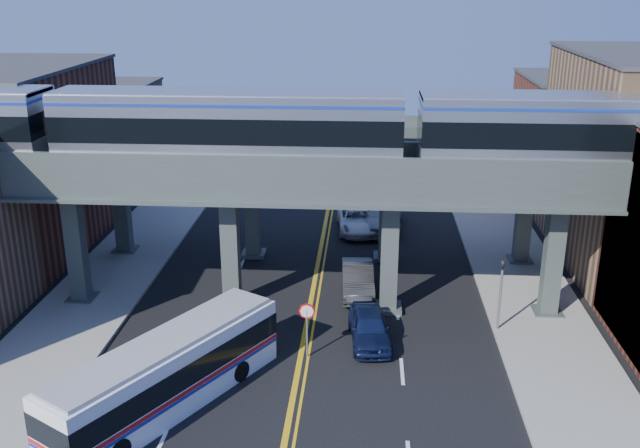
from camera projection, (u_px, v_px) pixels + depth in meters
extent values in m
plane|color=black|center=(294.00, 393.00, 29.16)|extent=(120.00, 120.00, 0.00)
cube|color=gray|center=(105.00, 284.00, 39.30)|extent=(5.00, 70.00, 0.16)
cube|color=gray|center=(528.00, 296.00, 37.82)|extent=(5.00, 70.00, 0.16)
cube|color=brown|center=(19.00, 160.00, 43.62)|extent=(8.00, 14.00, 11.00)
cube|color=olive|center=(98.00, 139.00, 56.36)|extent=(8.00, 10.00, 8.00)
cube|color=olive|center=(640.00, 162.00, 41.08)|extent=(8.00, 14.00, 12.00)
cube|color=brown|center=(576.00, 139.00, 53.82)|extent=(8.00, 10.00, 9.00)
cube|color=teal|center=(640.00, 258.00, 30.43)|extent=(0.10, 9.50, 9.50)
cube|color=#3D4746|center=(76.00, 247.00, 36.48)|extent=(0.85, 0.85, 6.00)
cube|color=#3D4746|center=(231.00, 251.00, 35.97)|extent=(0.85, 0.85, 6.00)
cube|color=#3D4746|center=(389.00, 255.00, 35.46)|extent=(0.85, 0.85, 6.00)
cube|color=#3D4746|center=(553.00, 259.00, 34.94)|extent=(0.85, 0.85, 6.00)
cube|color=#404943|center=(309.00, 182.00, 34.50)|extent=(52.00, 3.60, 1.40)
cube|color=#3D4746|center=(121.00, 206.00, 43.08)|extent=(0.85, 0.85, 6.00)
cube|color=#3D4746|center=(252.00, 209.00, 42.57)|extent=(0.85, 0.85, 6.00)
cube|color=#3D4746|center=(387.00, 212.00, 42.05)|extent=(0.85, 0.85, 6.00)
cube|color=#3D4746|center=(524.00, 215.00, 41.54)|extent=(0.85, 0.85, 6.00)
cube|color=#404943|center=(319.00, 149.00, 41.09)|extent=(52.00, 3.60, 1.40)
cube|color=black|center=(124.00, 162.00, 34.81)|extent=(2.38, 2.38, 0.27)
cube|color=black|center=(339.00, 166.00, 34.13)|extent=(2.38, 2.38, 0.27)
cube|color=#B1B4BC|center=(229.00, 126.00, 33.85)|extent=(16.45, 3.14, 3.46)
cube|color=black|center=(229.00, 123.00, 33.81)|extent=(16.47, 3.20, 1.19)
cube|color=black|center=(481.00, 169.00, 33.70)|extent=(2.38, 2.38, 0.27)
cube|color=#B1B4BC|center=(599.00, 131.00, 32.75)|extent=(16.45, 3.14, 3.46)
cube|color=black|center=(600.00, 128.00, 32.70)|extent=(16.47, 3.20, 1.19)
cylinder|color=slate|center=(307.00, 334.00, 31.59)|extent=(0.09, 0.09, 2.30)
cylinder|color=red|center=(307.00, 311.00, 31.23)|extent=(0.76, 0.04, 0.76)
cylinder|color=slate|center=(500.00, 301.00, 33.70)|extent=(0.12, 0.12, 3.20)
imported|color=black|center=(503.00, 261.00, 33.02)|extent=(0.15, 0.18, 0.90)
cube|color=white|center=(168.00, 375.00, 27.87)|extent=(7.52, 10.43, 2.78)
cube|color=black|center=(167.00, 367.00, 27.75)|extent=(7.59, 10.49, 0.94)
cube|color=#B21419|center=(168.00, 381.00, 27.96)|extent=(7.58, 10.49, 0.16)
cylinder|color=black|center=(99.00, 439.00, 25.51)|extent=(2.55, 2.02, 0.90)
cylinder|color=black|center=(221.00, 363.00, 30.52)|extent=(2.55, 2.02, 0.90)
imported|color=#10193C|center=(369.00, 327.00, 33.02)|extent=(2.26, 4.61, 1.51)
imported|color=#292A2B|center=(358.00, 279.00, 38.18)|extent=(1.91, 4.82, 1.56)
imported|color=silver|center=(357.00, 220.00, 47.67)|extent=(3.00, 5.58, 1.49)
imported|color=#9B9BA0|center=(383.00, 215.00, 48.12)|extent=(2.90, 6.28, 1.78)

